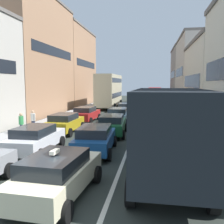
{
  "coord_description": "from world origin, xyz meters",
  "views": [
    {
      "loc": [
        3.07,
        -6.94,
        3.8
      ],
      "look_at": [
        0.0,
        12.0,
        1.6
      ],
      "focal_mm": 40.43,
      "sensor_mm": 36.0,
      "label": 1
    }
  ],
  "objects_px": {
    "sedan_centre_lane_second": "(95,138)",
    "pedestrian_mid_sidewalk": "(21,123)",
    "coupe_centre_lane_fourth": "(118,115)",
    "sedan_centre_lane_fifth": "(126,109)",
    "taxi_centre_lane_front": "(57,174)",
    "sedan_left_lane_fourth": "(86,114)",
    "sedan_right_lane_behind_truck": "(155,129)",
    "bus_far_queue_secondary": "(155,93)",
    "removalist_box_truck": "(169,131)",
    "wagon_left_lane_second": "(36,138)",
    "hatchback_centre_lane_third": "(112,124)",
    "pedestrian_near_kerb": "(33,119)",
    "bus_mid_queue_primary": "(109,90)",
    "sedan_left_lane_third": "(65,123)"
  },
  "relations": [
    {
      "from": "hatchback_centre_lane_third",
      "to": "bus_mid_queue_primary",
      "type": "xyz_separation_m",
      "value": [
        -3.65,
        20.03,
        2.03
      ]
    },
    {
      "from": "removalist_box_truck",
      "to": "sedan_left_lane_third",
      "type": "height_order",
      "value": "removalist_box_truck"
    },
    {
      "from": "pedestrian_mid_sidewalk",
      "to": "hatchback_centre_lane_third",
      "type": "bearing_deg",
      "value": 169.45
    },
    {
      "from": "sedan_centre_lane_second",
      "to": "pedestrian_mid_sidewalk",
      "type": "xyz_separation_m",
      "value": [
        -6.33,
        3.6,
        0.15
      ]
    },
    {
      "from": "taxi_centre_lane_front",
      "to": "sedan_left_lane_fourth",
      "type": "distance_m",
      "value": 16.64
    },
    {
      "from": "bus_mid_queue_primary",
      "to": "sedan_left_lane_third",
      "type": "bearing_deg",
      "value": 179.98
    },
    {
      "from": "wagon_left_lane_second",
      "to": "coupe_centre_lane_fourth",
      "type": "bearing_deg",
      "value": -16.14
    },
    {
      "from": "sedan_right_lane_behind_truck",
      "to": "bus_far_queue_secondary",
      "type": "bearing_deg",
      "value": 2.27
    },
    {
      "from": "hatchback_centre_lane_third",
      "to": "sedan_left_lane_third",
      "type": "bearing_deg",
      "value": 82.65
    },
    {
      "from": "sedan_centre_lane_fifth",
      "to": "pedestrian_near_kerb",
      "type": "relative_size",
      "value": 2.65
    },
    {
      "from": "sedan_left_lane_fourth",
      "to": "bus_far_queue_secondary",
      "type": "height_order",
      "value": "bus_far_queue_secondary"
    },
    {
      "from": "sedan_centre_lane_fifth",
      "to": "bus_mid_queue_primary",
      "type": "distance_m",
      "value": 9.64
    },
    {
      "from": "sedan_centre_lane_fifth",
      "to": "pedestrian_mid_sidewalk",
      "type": "relative_size",
      "value": 2.65
    },
    {
      "from": "sedan_centre_lane_second",
      "to": "pedestrian_mid_sidewalk",
      "type": "relative_size",
      "value": 2.65
    },
    {
      "from": "sedan_centre_lane_second",
      "to": "bus_far_queue_secondary",
      "type": "bearing_deg",
      "value": -8.34
    },
    {
      "from": "sedan_left_lane_fourth",
      "to": "bus_mid_queue_primary",
      "type": "bearing_deg",
      "value": 3.31
    },
    {
      "from": "sedan_right_lane_behind_truck",
      "to": "bus_mid_queue_primary",
      "type": "xyz_separation_m",
      "value": [
        -6.73,
        21.28,
        2.03
      ]
    },
    {
      "from": "wagon_left_lane_second",
      "to": "bus_far_queue_secondary",
      "type": "height_order",
      "value": "bus_far_queue_secondary"
    },
    {
      "from": "bus_mid_queue_primary",
      "to": "sedan_left_lane_fourth",
      "type": "bearing_deg",
      "value": -179.55
    },
    {
      "from": "removalist_box_truck",
      "to": "wagon_left_lane_second",
      "type": "relative_size",
      "value": 1.8
    },
    {
      "from": "hatchback_centre_lane_third",
      "to": "pedestrian_near_kerb",
      "type": "relative_size",
      "value": 2.64
    },
    {
      "from": "sedan_left_lane_fourth",
      "to": "bus_mid_queue_primary",
      "type": "distance_m",
      "value": 14.19
    },
    {
      "from": "removalist_box_truck",
      "to": "pedestrian_mid_sidewalk",
      "type": "distance_m",
      "value": 12.3
    },
    {
      "from": "removalist_box_truck",
      "to": "coupe_centre_lane_fourth",
      "type": "bearing_deg",
      "value": 16.82
    },
    {
      "from": "removalist_box_truck",
      "to": "coupe_centre_lane_fourth",
      "type": "xyz_separation_m",
      "value": [
        -3.85,
        13.55,
        -1.18
      ]
    },
    {
      "from": "removalist_box_truck",
      "to": "sedan_left_lane_fourth",
      "type": "bearing_deg",
      "value": 27.58
    },
    {
      "from": "removalist_box_truck",
      "to": "bus_far_queue_secondary",
      "type": "distance_m",
      "value": 41.58
    },
    {
      "from": "taxi_centre_lane_front",
      "to": "hatchback_centre_lane_third",
      "type": "bearing_deg",
      "value": 3.07
    },
    {
      "from": "sedan_left_lane_third",
      "to": "pedestrian_mid_sidewalk",
      "type": "xyz_separation_m",
      "value": [
        -2.76,
        -1.47,
        0.15
      ]
    },
    {
      "from": "sedan_left_lane_third",
      "to": "coupe_centre_lane_fourth",
      "type": "height_order",
      "value": "same"
    },
    {
      "from": "wagon_left_lane_second",
      "to": "hatchback_centre_lane_third",
      "type": "relative_size",
      "value": 0.98
    },
    {
      "from": "coupe_centre_lane_fourth",
      "to": "sedan_centre_lane_fifth",
      "type": "relative_size",
      "value": 0.99
    },
    {
      "from": "coupe_centre_lane_fourth",
      "to": "pedestrian_near_kerb",
      "type": "height_order",
      "value": "pedestrian_near_kerb"
    },
    {
      "from": "bus_mid_queue_primary",
      "to": "bus_far_queue_secondary",
      "type": "xyz_separation_m",
      "value": [
        6.95,
        13.3,
        -1.07
      ]
    },
    {
      "from": "sedan_centre_lane_second",
      "to": "pedestrian_mid_sidewalk",
      "type": "height_order",
      "value": "pedestrian_mid_sidewalk"
    },
    {
      "from": "bus_far_queue_secondary",
      "to": "sedan_right_lane_behind_truck",
      "type": "bearing_deg",
      "value": 179.96
    },
    {
      "from": "hatchback_centre_lane_third",
      "to": "sedan_right_lane_behind_truck",
      "type": "height_order",
      "value": "same"
    },
    {
      "from": "sedan_left_lane_third",
      "to": "sedan_right_lane_behind_truck",
      "type": "distance_m",
      "value": 6.97
    },
    {
      "from": "sedan_left_lane_fourth",
      "to": "coupe_centre_lane_fourth",
      "type": "bearing_deg",
      "value": -98.63
    },
    {
      "from": "wagon_left_lane_second",
      "to": "sedan_left_lane_fourth",
      "type": "height_order",
      "value": "same"
    },
    {
      "from": "removalist_box_truck",
      "to": "sedan_right_lane_behind_truck",
      "type": "bearing_deg",
      "value": 4.77
    },
    {
      "from": "hatchback_centre_lane_third",
      "to": "sedan_left_lane_third",
      "type": "relative_size",
      "value": 1.01
    },
    {
      "from": "wagon_left_lane_second",
      "to": "removalist_box_truck",
      "type": "bearing_deg",
      "value": -113.04
    },
    {
      "from": "sedan_centre_lane_fifth",
      "to": "wagon_left_lane_second",
      "type": "bearing_deg",
      "value": 165.51
    },
    {
      "from": "wagon_left_lane_second",
      "to": "bus_mid_queue_primary",
      "type": "relative_size",
      "value": 0.41
    },
    {
      "from": "hatchback_centre_lane_third",
      "to": "taxi_centre_lane_front",
      "type": "bearing_deg",
      "value": 176.08
    },
    {
      "from": "wagon_left_lane_second",
      "to": "bus_far_queue_secondary",
      "type": "bearing_deg",
      "value": -9.85
    },
    {
      "from": "sedan_left_lane_third",
      "to": "sedan_centre_lane_fifth",
      "type": "relative_size",
      "value": 0.98
    },
    {
      "from": "sedan_centre_lane_second",
      "to": "pedestrian_mid_sidewalk",
      "type": "bearing_deg",
      "value": 57.17
    },
    {
      "from": "removalist_box_truck",
      "to": "sedan_left_lane_third",
      "type": "relative_size",
      "value": 1.79
    }
  ]
}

